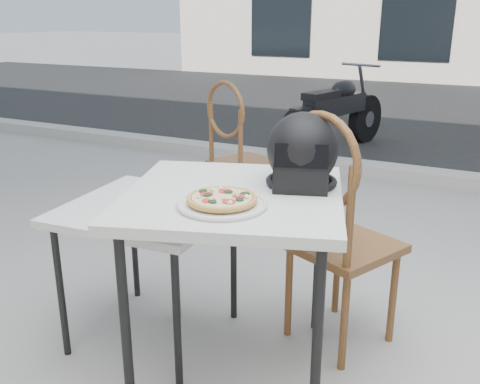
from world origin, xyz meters
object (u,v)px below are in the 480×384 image
at_px(cafe_chair_main, 333,221).
at_px(cafe_chair_side, 236,147).
at_px(cafe_table_side, 149,217).
at_px(cafe_table_main, 234,209).
at_px(motorcycle, 335,115).
at_px(helmet, 302,154).
at_px(pizza, 222,198).
at_px(plate, 222,204).

distance_m(cafe_chair_main, cafe_chair_side, 1.59).
bearing_deg(cafe_chair_side, cafe_table_side, 125.09).
distance_m(cafe_table_main, motorcycle, 4.15).
height_order(helmet, motorcycle, helmet).
bearing_deg(cafe_chair_side, pizza, 138.97).
bearing_deg(cafe_chair_main, cafe_table_side, 45.92).
bearing_deg(motorcycle, pizza, -62.44).
relative_size(pizza, cafe_chair_main, 0.30).
relative_size(cafe_table_main, cafe_chair_side, 1.01).
distance_m(cafe_table_side, motorcycle, 4.04).
height_order(cafe_table_side, motorcycle, motorcycle).
bearing_deg(cafe_table_main, helmet, 43.31).
bearing_deg(cafe_table_main, motorcycle, 100.84).
bearing_deg(plate, cafe_table_main, 103.40).
distance_m(helmet, cafe_table_side, 0.77).
bearing_deg(cafe_chair_main, pizza, 86.48).
xyz_separation_m(cafe_table_main, cafe_chair_side, (-0.75, 1.52, -0.15)).
relative_size(cafe_table_side, motorcycle, 0.40).
distance_m(cafe_table_main, cafe_chair_side, 1.70).
relative_size(helmet, motorcycle, 0.20).
height_order(pizza, cafe_table_side, pizza).
distance_m(cafe_table_main, cafe_chair_main, 0.49).
bearing_deg(motorcycle, cafe_table_side, -68.85).
bearing_deg(helmet, cafe_table_side, 175.19).
relative_size(plate, motorcycle, 0.22).
bearing_deg(plate, cafe_chair_main, 61.67).
height_order(cafe_table_main, cafe_chair_main, cafe_chair_main).
bearing_deg(motorcycle, cafe_chair_side, -72.82).
xyz_separation_m(cafe_chair_side, motorcycle, (-0.03, 2.55, -0.18)).
xyz_separation_m(plate, cafe_table_side, (-0.50, 0.22, -0.21)).
xyz_separation_m(pizza, motorcycle, (-0.82, 4.24, -0.43)).
bearing_deg(cafe_table_side, cafe_chair_side, 101.27).
bearing_deg(helmet, pizza, -132.69).
relative_size(cafe_chair_side, motorcycle, 0.57).
relative_size(plate, helmet, 1.07).
height_order(plate, pizza, pizza).
height_order(helmet, cafe_chair_main, cafe_chair_main).
bearing_deg(plate, motorcycle, 100.94).
bearing_deg(cafe_chair_side, cafe_chair_main, 156.37).
distance_m(plate, pizza, 0.02).
bearing_deg(cafe_chair_side, cafe_table_main, 140.21).
relative_size(cafe_chair_main, motorcycle, 0.60).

